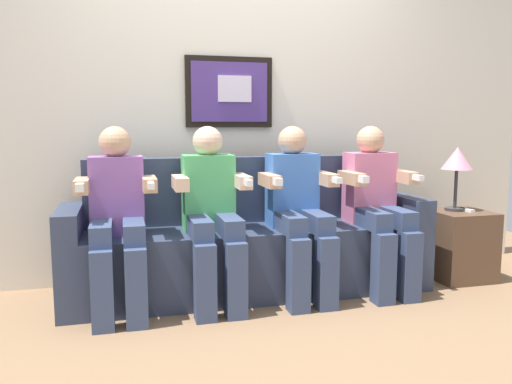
{
  "coord_description": "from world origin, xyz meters",
  "views": [
    {
      "loc": [
        -0.81,
        -2.93,
        1.12
      ],
      "look_at": [
        0.0,
        0.15,
        0.7
      ],
      "focal_mm": 36.0,
      "sensor_mm": 36.0,
      "label": 1
    }
  ],
  "objects_px": {
    "person_right_center": "(298,205)",
    "person_rightmost": "(377,202)",
    "side_table_right": "(459,245)",
    "table_lamp": "(457,161)",
    "person_left_center": "(212,208)",
    "spare_remote_on_table": "(467,210)",
    "person_leftmost": "(117,212)",
    "couch": "(249,246)"
  },
  "relations": [
    {
      "from": "person_leftmost",
      "to": "person_left_center",
      "type": "bearing_deg",
      "value": 0.05
    },
    {
      "from": "side_table_right",
      "to": "table_lamp",
      "type": "xyz_separation_m",
      "value": [
        -0.03,
        0.04,
        0.61
      ]
    },
    {
      "from": "side_table_right",
      "to": "couch",
      "type": "bearing_deg",
      "value": 176.04
    },
    {
      "from": "couch",
      "to": "person_left_center",
      "type": "height_order",
      "value": "person_left_center"
    },
    {
      "from": "person_left_center",
      "to": "side_table_right",
      "type": "height_order",
      "value": "person_left_center"
    },
    {
      "from": "person_right_center",
      "to": "person_left_center",
      "type": "bearing_deg",
      "value": 179.95
    },
    {
      "from": "side_table_right",
      "to": "table_lamp",
      "type": "distance_m",
      "value": 0.61
    },
    {
      "from": "person_left_center",
      "to": "person_rightmost",
      "type": "relative_size",
      "value": 1.0
    },
    {
      "from": "spare_remote_on_table",
      "to": "side_table_right",
      "type": "bearing_deg",
      "value": 150.16
    },
    {
      "from": "person_right_center",
      "to": "person_rightmost",
      "type": "distance_m",
      "value": 0.56
    },
    {
      "from": "couch",
      "to": "person_left_center",
      "type": "xyz_separation_m",
      "value": [
        -0.28,
        -0.17,
        0.29
      ]
    },
    {
      "from": "side_table_right",
      "to": "spare_remote_on_table",
      "type": "height_order",
      "value": "spare_remote_on_table"
    },
    {
      "from": "person_leftmost",
      "to": "table_lamp",
      "type": "height_order",
      "value": "person_leftmost"
    },
    {
      "from": "person_leftmost",
      "to": "side_table_right",
      "type": "bearing_deg",
      "value": 1.47
    },
    {
      "from": "person_left_center",
      "to": "spare_remote_on_table",
      "type": "distance_m",
      "value": 1.87
    },
    {
      "from": "person_right_center",
      "to": "person_rightmost",
      "type": "relative_size",
      "value": 1.0
    },
    {
      "from": "person_right_center",
      "to": "table_lamp",
      "type": "relative_size",
      "value": 2.41
    },
    {
      "from": "couch",
      "to": "person_left_center",
      "type": "relative_size",
      "value": 2.16
    },
    {
      "from": "person_right_center",
      "to": "side_table_right",
      "type": "bearing_deg",
      "value": 2.78
    },
    {
      "from": "person_leftmost",
      "to": "person_right_center",
      "type": "distance_m",
      "value": 1.13
    },
    {
      "from": "spare_remote_on_table",
      "to": "person_leftmost",
      "type": "bearing_deg",
      "value": -179.01
    },
    {
      "from": "table_lamp",
      "to": "spare_remote_on_table",
      "type": "relative_size",
      "value": 3.54
    },
    {
      "from": "table_lamp",
      "to": "side_table_right",
      "type": "bearing_deg",
      "value": -55.56
    },
    {
      "from": "person_rightmost",
      "to": "table_lamp",
      "type": "bearing_deg",
      "value": 8.4
    },
    {
      "from": "person_left_center",
      "to": "person_right_center",
      "type": "distance_m",
      "value": 0.56
    },
    {
      "from": "person_right_center",
      "to": "side_table_right",
      "type": "distance_m",
      "value": 1.32
    },
    {
      "from": "couch",
      "to": "person_rightmost",
      "type": "relative_size",
      "value": 2.16
    },
    {
      "from": "person_left_center",
      "to": "table_lamp",
      "type": "relative_size",
      "value": 2.41
    },
    {
      "from": "person_leftmost",
      "to": "couch",
      "type": "bearing_deg",
      "value": 11.29
    },
    {
      "from": "person_left_center",
      "to": "spare_remote_on_table",
      "type": "xyz_separation_m",
      "value": [
        1.87,
        0.04,
        -0.1
      ]
    },
    {
      "from": "couch",
      "to": "side_table_right",
      "type": "relative_size",
      "value": 4.8
    },
    {
      "from": "person_leftmost",
      "to": "spare_remote_on_table",
      "type": "distance_m",
      "value": 2.43
    },
    {
      "from": "table_lamp",
      "to": "person_left_center",
      "type": "bearing_deg",
      "value": -176.84
    },
    {
      "from": "person_right_center",
      "to": "spare_remote_on_table",
      "type": "bearing_deg",
      "value": 1.86
    },
    {
      "from": "person_leftmost",
      "to": "person_right_center",
      "type": "relative_size",
      "value": 1.0
    },
    {
      "from": "side_table_right",
      "to": "table_lamp",
      "type": "height_order",
      "value": "table_lamp"
    },
    {
      "from": "person_left_center",
      "to": "person_rightmost",
      "type": "distance_m",
      "value": 1.13
    },
    {
      "from": "person_left_center",
      "to": "side_table_right",
      "type": "distance_m",
      "value": 1.87
    },
    {
      "from": "couch",
      "to": "spare_remote_on_table",
      "type": "xyz_separation_m",
      "value": [
        1.58,
        -0.13,
        0.2
      ]
    },
    {
      "from": "couch",
      "to": "spare_remote_on_table",
      "type": "distance_m",
      "value": 1.6
    },
    {
      "from": "table_lamp",
      "to": "spare_remote_on_table",
      "type": "height_order",
      "value": "table_lamp"
    },
    {
      "from": "person_leftmost",
      "to": "table_lamp",
      "type": "distance_m",
      "value": 2.38
    }
  ]
}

